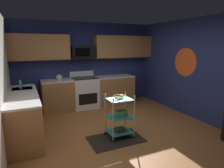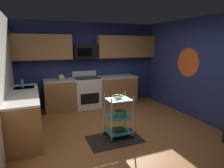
# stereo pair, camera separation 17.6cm
# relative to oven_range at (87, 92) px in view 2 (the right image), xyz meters

# --- Properties ---
(floor) EXTENTS (4.40, 4.80, 0.04)m
(floor) POSITION_rel_oven_range_xyz_m (0.18, -2.10, -0.50)
(floor) COLOR #995B2D
(floor) RESTS_ON ground
(wall_back) EXTENTS (4.52, 0.06, 2.60)m
(wall_back) POSITION_rel_oven_range_xyz_m (0.18, 0.33, 0.82)
(wall_back) COLOR navy
(wall_back) RESTS_ON ground
(wall_right) EXTENTS (0.06, 4.80, 2.60)m
(wall_right) POSITION_rel_oven_range_xyz_m (2.41, -2.10, 0.82)
(wall_right) COLOR navy
(wall_right) RESTS_ON ground
(wall_flower_decal) EXTENTS (0.00, 0.77, 0.77)m
(wall_flower_decal) POSITION_rel_oven_range_xyz_m (2.37, -1.63, 0.97)
(wall_flower_decal) COLOR #E5591E
(counter_run) EXTENTS (3.64, 2.65, 0.92)m
(counter_run) POSITION_rel_oven_range_xyz_m (-0.63, -0.56, -0.01)
(counter_run) COLOR #9E6B3D
(counter_run) RESTS_ON ground
(oven_range) EXTENTS (0.76, 0.65, 1.10)m
(oven_range) POSITION_rel_oven_range_xyz_m (0.00, 0.00, 0.00)
(oven_range) COLOR white
(oven_range) RESTS_ON ground
(upper_cabinets) EXTENTS (4.40, 0.33, 0.70)m
(upper_cabinets) POSITION_rel_oven_range_xyz_m (0.21, 0.13, 1.37)
(upper_cabinets) COLOR #9E6B3D
(microwave) EXTENTS (0.70, 0.39, 0.40)m
(microwave) POSITION_rel_oven_range_xyz_m (-0.00, 0.10, 1.22)
(microwave) COLOR black
(rolling_cart) EXTENTS (0.55, 0.42, 0.91)m
(rolling_cart) POSITION_rel_oven_range_xyz_m (0.08, -2.22, -0.03)
(rolling_cart) COLOR silver
(rolling_cart) RESTS_ON ground
(fruit_bowl) EXTENTS (0.27, 0.27, 0.07)m
(fruit_bowl) POSITION_rel_oven_range_xyz_m (0.08, -2.22, 0.40)
(fruit_bowl) COLOR silver
(fruit_bowl) RESTS_ON rolling_cart
(mixing_bowl_large) EXTENTS (0.25, 0.25, 0.11)m
(mixing_bowl_large) POSITION_rel_oven_range_xyz_m (0.13, -2.22, 0.04)
(mixing_bowl_large) COLOR #387F4C
(mixing_bowl_large) RESTS_ON rolling_cart
(book_stack) EXTENTS (0.27, 0.19, 0.07)m
(book_stack) POSITION_rel_oven_range_xyz_m (0.08, -2.22, -0.31)
(book_stack) COLOR #1E4C8C
(book_stack) RESTS_ON rolling_cart
(kettle) EXTENTS (0.21, 0.18, 0.26)m
(kettle) POSITION_rel_oven_range_xyz_m (-0.75, -0.00, 0.52)
(kettle) COLOR beige
(kettle) RESTS_ON counter_run
(dish_soap_bottle) EXTENTS (0.06, 0.06, 0.20)m
(dish_soap_bottle) POSITION_rel_oven_range_xyz_m (-1.75, -0.77, 0.54)
(dish_soap_bottle) COLOR #2D8CBF
(dish_soap_bottle) RESTS_ON counter_run
(floor_rug) EXTENTS (1.10, 0.71, 0.01)m
(floor_rug) POSITION_rel_oven_range_xyz_m (-0.04, -2.30, -0.47)
(floor_rug) COLOR black
(floor_rug) RESTS_ON ground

